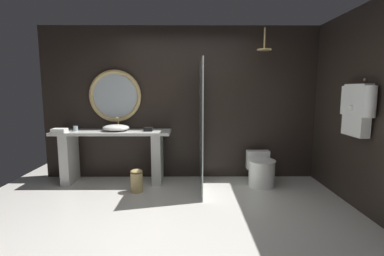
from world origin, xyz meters
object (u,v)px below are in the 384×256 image
(vessel_sink, at_px, (116,128))
(folded_hand_towel, at_px, (59,130))
(tumbler_cup, at_px, (76,128))
(waste_bin, at_px, (137,181))
(rain_shower_head, at_px, (264,48))
(round_wall_mirror, at_px, (115,96))
(toilet, at_px, (261,170))
(hanging_bathrobe, at_px, (357,107))
(tissue_box, at_px, (148,129))

(vessel_sink, xyz_separation_m, folded_hand_towel, (-0.85, -0.15, -0.02))
(tumbler_cup, distance_m, waste_bin, 1.36)
(vessel_sink, xyz_separation_m, rain_shower_head, (2.38, -0.02, 1.26))
(round_wall_mirror, height_order, toilet, round_wall_mirror)
(round_wall_mirror, distance_m, hanging_bathrobe, 3.60)
(round_wall_mirror, bearing_deg, hanging_bathrobe, -21.46)
(toilet, bearing_deg, hanging_bathrobe, -44.69)
(round_wall_mirror, bearing_deg, rain_shower_head, -6.44)
(hanging_bathrobe, height_order, toilet, hanging_bathrobe)
(toilet, bearing_deg, tissue_box, 176.05)
(tissue_box, bearing_deg, hanging_bathrobe, -20.72)
(round_wall_mirror, distance_m, waste_bin, 1.51)
(tissue_box, bearing_deg, folded_hand_towel, -174.46)
(round_wall_mirror, height_order, folded_hand_towel, round_wall_mirror)
(vessel_sink, height_order, round_wall_mirror, round_wall_mirror)
(tumbler_cup, bearing_deg, toilet, -2.71)
(toilet, bearing_deg, round_wall_mirror, 170.61)
(tumbler_cup, bearing_deg, waste_bin, -22.54)
(tumbler_cup, distance_m, round_wall_mirror, 0.83)
(waste_bin, relative_size, folded_hand_towel, 1.63)
(tissue_box, height_order, rain_shower_head, rain_shower_head)
(tumbler_cup, bearing_deg, vessel_sink, -0.07)
(vessel_sink, height_order, hanging_bathrobe, hanging_bathrobe)
(folded_hand_towel, bearing_deg, tissue_box, 5.54)
(rain_shower_head, bearing_deg, tissue_box, 179.97)
(vessel_sink, height_order, toilet, vessel_sink)
(tissue_box, height_order, folded_hand_towel, same)
(tumbler_cup, relative_size, rain_shower_head, 0.24)
(hanging_bathrobe, xyz_separation_m, folded_hand_towel, (-4.14, 0.91, -0.42))
(hanging_bathrobe, bearing_deg, rain_shower_head, 131.13)
(waste_bin, bearing_deg, rain_shower_head, 12.09)
(round_wall_mirror, height_order, hanging_bathrobe, round_wall_mirror)
(tissue_box, height_order, hanging_bathrobe, hanging_bathrobe)
(tumbler_cup, relative_size, waste_bin, 0.24)
(vessel_sink, xyz_separation_m, toilet, (2.36, -0.14, -0.68))
(tumbler_cup, distance_m, rain_shower_head, 3.29)
(rain_shower_head, relative_size, hanging_bathrobe, 0.49)
(round_wall_mirror, bearing_deg, tissue_box, -24.77)
(vessel_sink, distance_m, waste_bin, 0.96)
(toilet, distance_m, folded_hand_towel, 3.28)
(rain_shower_head, distance_m, hanging_bathrobe, 1.63)
(round_wall_mirror, relative_size, hanging_bathrobe, 1.24)
(tumbler_cup, distance_m, hanging_bathrobe, 4.11)
(round_wall_mirror, relative_size, folded_hand_towel, 4.16)
(tumbler_cup, height_order, toilet, tumbler_cup)
(tumbler_cup, bearing_deg, folded_hand_towel, -142.14)
(vessel_sink, xyz_separation_m, hanging_bathrobe, (3.29, -1.06, 0.40))
(round_wall_mirror, xyz_separation_m, hanging_bathrobe, (3.35, -1.32, -0.11))
(waste_bin, bearing_deg, toilet, 8.64)
(tumbler_cup, height_order, rain_shower_head, rain_shower_head)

